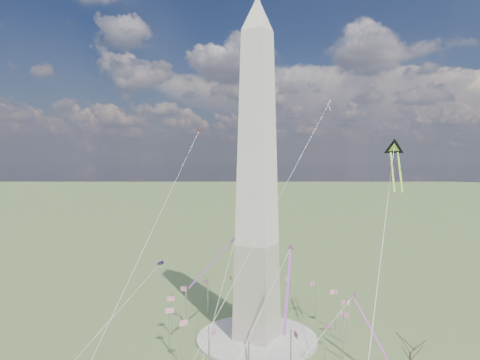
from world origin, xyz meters
The scene contains 12 objects.
ground centered at (0.00, 0.00, 0.00)m, with size 2000.00×2000.00×0.00m, color #455E2F.
plaza centered at (0.00, 0.00, 0.40)m, with size 36.00×36.00×0.80m, color beige.
washington_monument centered at (0.00, 0.00, 47.95)m, with size 15.56×15.56×100.00m.
flagpole_ring centered at (0.00, 0.00, 7.27)m, with size 54.40×54.40×13.00m.
tree_near centered at (44.08, -10.00, 10.81)m, with size 8.67×8.67×15.17m.
kite_delta_black centered at (36.05, 13.30, 56.11)m, with size 8.14×17.24×14.03m.
kite_diamond_purple centered at (-34.81, -2.10, 18.36)m, with size 2.38×2.85×8.35m.
kite_streamer_left centered at (17.64, -18.24, 26.24)m, with size 8.30×21.01×14.96m.
kite_streamer_mid centered at (-8.17, -7.52, 26.67)m, with size 5.82×18.99×13.25m.
kite_streamer_right centered at (32.18, -0.28, 11.89)m, with size 13.87×14.21×12.85m.
kite_small_red centered at (-40.73, 29.70, 65.08)m, with size 1.11×1.73×4.21m.
kite_small_white centered at (5.68, 50.45, 75.27)m, with size 1.39×2.02×4.23m.
Camera 1 is at (56.40, -111.76, 54.04)m, focal length 32.00 mm.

